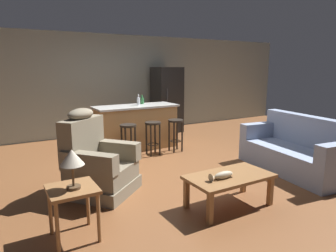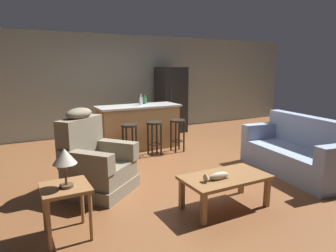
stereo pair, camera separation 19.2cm
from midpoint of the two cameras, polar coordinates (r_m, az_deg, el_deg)
ground_plane at (r=5.52m, az=0.91°, el=-7.44°), size 12.00×12.00×0.00m
back_wall at (r=8.12m, az=-9.90°, el=7.74°), size 12.00×0.05×2.60m
coffee_table at (r=3.91m, az=12.23°, el=-10.05°), size 1.10×0.60×0.42m
fish_figurine at (r=3.73m, az=10.74°, el=-9.41°), size 0.34×0.10×0.10m
couch at (r=5.54m, az=24.46°, el=-4.73°), size 1.07×1.99×0.94m
recliner_near_lamp at (r=4.40m, az=-12.62°, el=-6.85°), size 1.18×1.18×1.20m
end_table at (r=3.32m, az=-17.30°, el=-12.46°), size 0.48×0.48×0.56m
table_lamp at (r=3.14m, az=-17.45°, el=-5.87°), size 0.24×0.24×0.41m
kitchen_island at (r=6.57m, az=-4.78°, el=-0.13°), size 1.80×0.70×0.95m
bar_stool_left at (r=5.84m, az=-6.42°, el=-1.67°), size 0.32×0.32×0.68m
bar_stool_middle at (r=6.05m, az=-1.69°, el=-1.15°), size 0.32×0.32×0.68m
bar_stool_right at (r=6.30m, az=2.69°, el=-0.66°), size 0.32×0.32×0.68m
refrigerator at (r=8.22m, az=1.25°, el=5.01°), size 0.70×0.69×1.76m
bottle_tall_green at (r=6.74m, az=-3.63°, el=4.88°), size 0.08×0.08×0.20m
bottle_short_amber at (r=6.56m, az=-4.34°, el=4.81°), size 0.07×0.07×0.24m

